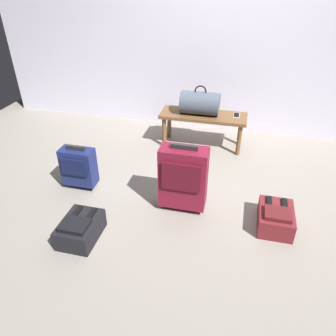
{
  "coord_description": "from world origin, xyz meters",
  "views": [
    {
      "loc": [
        0.28,
        -2.49,
        1.89
      ],
      "look_at": [
        -0.34,
        0.01,
        0.25
      ],
      "focal_mm": 34.56,
      "sensor_mm": 36.0,
      "label": 1
    }
  ],
  "objects_px": {
    "suitcase_upright_burgundy": "(183,177)",
    "backpack_dark": "(80,229)",
    "suitcase_small_navy": "(78,166)",
    "duffel_bag_slate": "(200,103)",
    "backpack_maroon": "(276,218)",
    "bench": "(203,119)",
    "cell_phone": "(236,115)"
  },
  "relations": [
    {
      "from": "duffel_bag_slate",
      "to": "cell_phone",
      "type": "xyz_separation_m",
      "value": [
        0.42,
        0.05,
        -0.13
      ]
    },
    {
      "from": "suitcase_upright_burgundy",
      "to": "backpack_dark",
      "type": "bearing_deg",
      "value": -141.65
    },
    {
      "from": "bench",
      "to": "suitcase_small_navy",
      "type": "bearing_deg",
      "value": -131.69
    },
    {
      "from": "cell_phone",
      "to": "bench",
      "type": "bearing_deg",
      "value": -172.69
    },
    {
      "from": "duffel_bag_slate",
      "to": "backpack_maroon",
      "type": "relative_size",
      "value": 1.16
    },
    {
      "from": "suitcase_upright_burgundy",
      "to": "backpack_dark",
      "type": "relative_size",
      "value": 1.7
    },
    {
      "from": "bench",
      "to": "duffel_bag_slate",
      "type": "xyz_separation_m",
      "value": [
        -0.05,
        0.0,
        0.19
      ]
    },
    {
      "from": "duffel_bag_slate",
      "to": "suitcase_upright_burgundy",
      "type": "height_order",
      "value": "duffel_bag_slate"
    },
    {
      "from": "bench",
      "to": "backpack_maroon",
      "type": "xyz_separation_m",
      "value": [
        0.82,
        -1.3,
        -0.25
      ]
    },
    {
      "from": "suitcase_upright_burgundy",
      "to": "suitcase_small_navy",
      "type": "distance_m",
      "value": 1.05
    },
    {
      "from": "duffel_bag_slate",
      "to": "suitcase_upright_burgundy",
      "type": "bearing_deg",
      "value": -87.16
    },
    {
      "from": "bench",
      "to": "suitcase_upright_burgundy",
      "type": "xyz_separation_m",
      "value": [
        0.01,
        -1.24,
        -0.01
      ]
    },
    {
      "from": "cell_phone",
      "to": "suitcase_upright_burgundy",
      "type": "xyz_separation_m",
      "value": [
        -0.36,
        -1.29,
        -0.08
      ]
    },
    {
      "from": "suitcase_upright_burgundy",
      "to": "suitcase_small_navy",
      "type": "height_order",
      "value": "suitcase_upright_burgundy"
    },
    {
      "from": "cell_phone",
      "to": "backpack_dark",
      "type": "relative_size",
      "value": 0.38
    },
    {
      "from": "bench",
      "to": "duffel_bag_slate",
      "type": "distance_m",
      "value": 0.2
    },
    {
      "from": "suitcase_upright_burgundy",
      "to": "suitcase_small_navy",
      "type": "xyz_separation_m",
      "value": [
        -1.04,
        0.08,
        -0.09
      ]
    },
    {
      "from": "backpack_dark",
      "to": "cell_phone",
      "type": "bearing_deg",
      "value": 59.74
    },
    {
      "from": "cell_phone",
      "to": "backpack_maroon",
      "type": "distance_m",
      "value": 1.45
    },
    {
      "from": "cell_phone",
      "to": "backpack_dark",
      "type": "height_order",
      "value": "cell_phone"
    },
    {
      "from": "duffel_bag_slate",
      "to": "suitcase_upright_burgundy",
      "type": "distance_m",
      "value": 1.26
    },
    {
      "from": "duffel_bag_slate",
      "to": "cell_phone",
      "type": "height_order",
      "value": "duffel_bag_slate"
    },
    {
      "from": "duffel_bag_slate",
      "to": "backpack_dark",
      "type": "relative_size",
      "value": 1.16
    },
    {
      "from": "duffel_bag_slate",
      "to": "backpack_maroon",
      "type": "height_order",
      "value": "duffel_bag_slate"
    },
    {
      "from": "cell_phone",
      "to": "suitcase_small_navy",
      "type": "xyz_separation_m",
      "value": [
        -1.4,
        -1.2,
        -0.17
      ]
    },
    {
      "from": "cell_phone",
      "to": "suitcase_small_navy",
      "type": "height_order",
      "value": "suitcase_small_navy"
    },
    {
      "from": "suitcase_upright_burgundy",
      "to": "backpack_maroon",
      "type": "xyz_separation_m",
      "value": [
        0.8,
        -0.06,
        -0.24
      ]
    },
    {
      "from": "duffel_bag_slate",
      "to": "suitcase_small_navy",
      "type": "xyz_separation_m",
      "value": [
        -0.98,
        -1.16,
        -0.3
      ]
    },
    {
      "from": "bench",
      "to": "backpack_maroon",
      "type": "relative_size",
      "value": 2.63
    },
    {
      "from": "cell_phone",
      "to": "backpack_dark",
      "type": "xyz_separation_m",
      "value": [
        -1.08,
        -1.85,
        -0.32
      ]
    },
    {
      "from": "suitcase_small_navy",
      "to": "bench",
      "type": "bearing_deg",
      "value": 48.31
    },
    {
      "from": "suitcase_upright_burgundy",
      "to": "backpack_dark",
      "type": "xyz_separation_m",
      "value": [
        -0.72,
        -0.57,
        -0.24
      ]
    }
  ]
}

